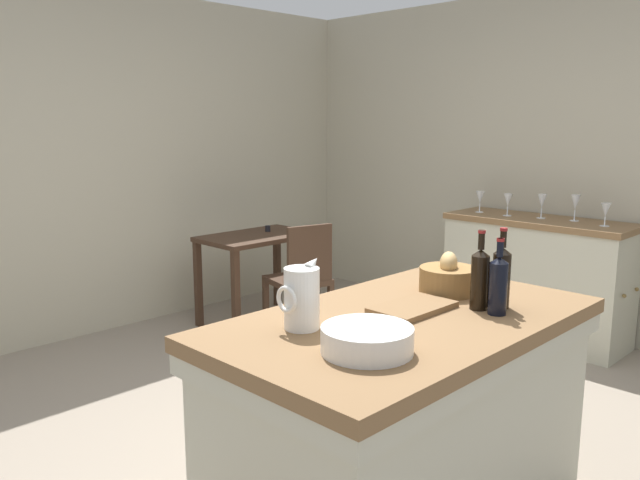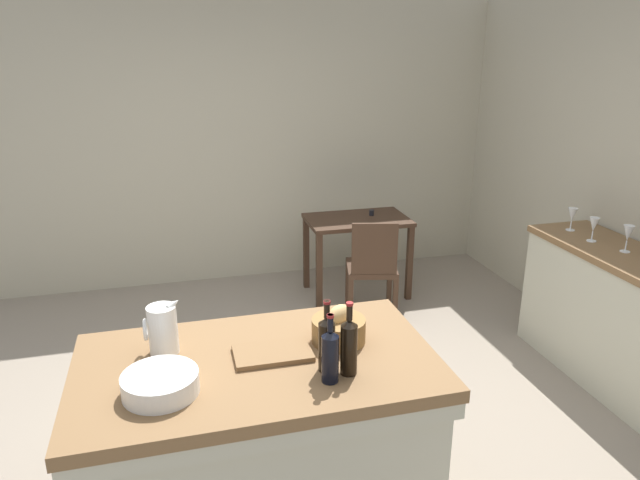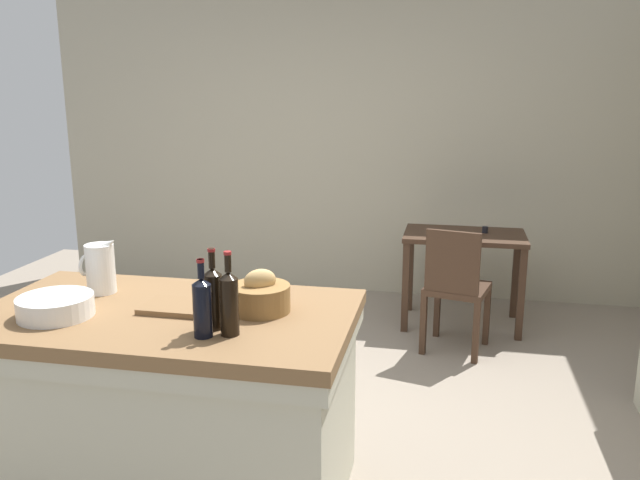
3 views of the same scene
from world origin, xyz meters
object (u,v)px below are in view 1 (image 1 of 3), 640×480
wine_bottle_amber (480,278)px  wine_bottle_green (498,284)px  cutting_board (413,308)px  wine_glass_right (508,201)px  wine_bottle_dark (501,276)px  island_table (403,412)px  wash_bowl (367,340)px  writing_desk (258,249)px  bread_basket (448,278)px  side_cabinet (536,278)px  pitcher (301,298)px  wine_glass_far_left (606,210)px  wine_glass_left (575,203)px  wine_glass_far_right (480,198)px  wooden_chair (302,278)px  wine_glass_middle (542,202)px

wine_bottle_amber → wine_bottle_green: bearing=-96.6°
cutting_board → wine_glass_right: size_ratio=2.04×
wine_bottle_dark → wine_bottle_amber: bearing=149.0°
island_table → wash_bowl: wash_bowl is taller
wine_bottle_green → writing_desk: bearing=69.3°
wash_bowl → bread_basket: bread_basket is taller
wine_bottle_amber → wine_bottle_green: 0.09m
wash_bowl → side_cabinet: bearing=15.9°
writing_desk → cutting_board: cutting_board is taller
cutting_board → wine_glass_right: 2.55m
writing_desk → pitcher: bearing=-126.4°
island_table → cutting_board: bearing=16.6°
pitcher → wine_glass_far_left: size_ratio=1.68×
wash_bowl → wine_glass_left: size_ratio=1.61×
pitcher → wine_glass_far_right: pitcher is taller
wine_bottle_dark → wine_bottle_amber: size_ratio=1.02×
wine_glass_right → wine_glass_far_right: (0.02, 0.25, -0.00)m
wooden_chair → wine_glass_far_left: 2.17m
side_cabinet → pitcher: bearing=-170.2°
wine_bottle_dark → wine_glass_far_right: (2.12, 1.37, 0.02)m
cutting_board → wine_bottle_amber: size_ratio=1.07×
wine_glass_far_right → writing_desk: bearing=132.7°
wooden_chair → cutting_board: size_ratio=2.57×
island_table → side_cabinet: size_ratio=1.16×
cutting_board → wash_bowl: bearing=-160.1°
bread_basket → wine_glass_far_right: 2.35m
island_table → side_cabinet: 2.61m
side_cabinet → wine_glass_middle: 0.58m
side_cabinet → wine_glass_right: bearing=102.5°
cutting_board → side_cabinet: bearing=15.0°
wine_glass_left → wash_bowl: bearing=-168.6°
island_table → wooden_chair: (1.23, 1.88, 0.01)m
wine_bottle_green → wine_glass_middle: (2.26, 0.92, 0.04)m
wash_bowl → wine_glass_middle: bearing=15.8°
side_cabinet → wine_glass_far_right: size_ratio=8.18×
cutting_board → wine_bottle_green: wine_bottle_green is taller
wash_bowl → wine_bottle_amber: 0.69m
wine_glass_far_left → bread_basket: bearing=-176.5°
wine_glass_far_right → wooden_chair: bearing=150.1°
wine_bottle_dark → wine_bottle_green: 0.10m
wooden_chair → wine_bottle_amber: bearing=-115.1°
wine_glass_middle → wine_glass_left: bearing=-79.2°
wooden_chair → cutting_board: (-1.16, -1.86, 0.41)m
writing_desk → wine_bottle_amber: 2.83m
side_cabinet → pitcher: size_ratio=5.08×
wine_glass_middle → wine_bottle_green: bearing=-157.9°
wine_bottle_green → wine_glass_far_left: size_ratio=1.90×
writing_desk → wash_bowl: bearing=-123.1°
wash_bowl → wine_glass_left: 3.05m
wooden_chair → bread_basket: bearing=-114.7°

